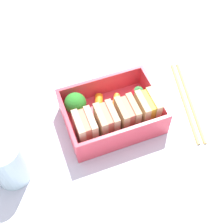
{
  "coord_description": "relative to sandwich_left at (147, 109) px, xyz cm",
  "views": [
    {
      "loc": [
        11.5,
        30.28,
        49.42
      ],
      "look_at": [
        0.0,
        0.0,
        2.7
      ],
      "focal_mm": 50.0,
      "sensor_mm": 36.0,
      "label": 1
    }
  ],
  "objects": [
    {
      "name": "bento_rim",
      "position": [
        5.79,
        -2.44,
        -0.68
      ],
      "size": [
        17.23,
        12.65,
        4.44
      ],
      "color": "#E63F50",
      "rests_on": "bento_tray"
    },
    {
      "name": "folded_napkin",
      "position": [
        6.08,
        -16.73,
        -3.9
      ],
      "size": [
        15.67,
        11.48,
        0.4
      ],
      "primitive_type": "cube",
      "rotation": [
        0.0,
        0.0,
        -0.04
      ],
      "color": "silver",
      "rests_on": "ground_plane"
    },
    {
      "name": "drinking_glass",
      "position": [
        25.07,
        1.98,
        0.42
      ],
      "size": [
        5.9,
        5.9,
        9.04
      ],
      "primitive_type": "cylinder",
      "color": "silver",
      "rests_on": "ground_plane"
    },
    {
      "name": "sandwich_center",
      "position": [
        7.71,
        0.0,
        0.0
      ],
      "size": [
        3.23,
        4.88,
        5.8
      ],
      "color": "tan",
      "rests_on": "bento_tray"
    },
    {
      "name": "sandwich_center_left",
      "position": [
        3.86,
        0.0,
        0.0
      ],
      "size": [
        3.23,
        4.88,
        5.8
      ],
      "color": "tan",
      "rests_on": "bento_tray"
    },
    {
      "name": "ground_plane",
      "position": [
        5.79,
        -2.44,
        -5.1
      ],
      "size": [
        120.0,
        120.0,
        2.0
      ],
      "primitive_type": "cube",
      "color": "silver"
    },
    {
      "name": "strawberry_far_left",
      "position": [
        -0.37,
        -4.62,
        -1.4
      ],
      "size": [
        2.76,
        2.76,
        3.36
      ],
      "color": "red",
      "rests_on": "bento_tray"
    },
    {
      "name": "broccoli_floret",
      "position": [
        11.67,
        -5.54,
        0.09
      ],
      "size": [
        3.99,
        3.99,
        5.08
      ],
      "color": "#97CF70",
      "rests_on": "bento_tray"
    },
    {
      "name": "chopstick_pair",
      "position": [
        -9.66,
        -1.31,
        -3.75
      ],
      "size": [
        6.2,
        19.5,
        0.7
      ],
      "color": "tan",
      "rests_on": "ground_plane"
    },
    {
      "name": "bento_tray",
      "position": [
        5.79,
        -2.44,
        -3.5
      ],
      "size": [
        17.23,
        12.65,
        1.2
      ],
      "primitive_type": "cube",
      "color": "#E63F50",
      "rests_on": "ground_plane"
    },
    {
      "name": "sandwich_center_right",
      "position": [
        11.57,
        0.0,
        0.0
      ],
      "size": [
        3.23,
        4.88,
        5.8
      ],
      "color": "#E0B38B",
      "rests_on": "bento_tray"
    },
    {
      "name": "carrot_stick_left",
      "position": [
        7.32,
        -5.44,
        -2.13
      ],
      "size": [
        2.94,
        4.49,
        1.53
      ],
      "primitive_type": "cylinder",
      "rotation": [
        1.57,
        0.0,
        5.92
      ],
      "color": "orange",
      "rests_on": "bento_tray"
    },
    {
      "name": "carrot_stick_far_left",
      "position": [
        4.22,
        -4.69,
        -2.31
      ],
      "size": [
        3.02,
        4.21,
        1.19
      ],
      "primitive_type": "cylinder",
      "rotation": [
        1.57,
        0.0,
        5.79
      ],
      "color": "orange",
      "rests_on": "bento_tray"
    },
    {
      "name": "sandwich_left",
      "position": [
        0.0,
        0.0,
        0.0
      ],
      "size": [
        3.23,
        4.88,
        5.8
      ],
      "color": "#DEB681",
      "rests_on": "bento_tray"
    }
  ]
}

